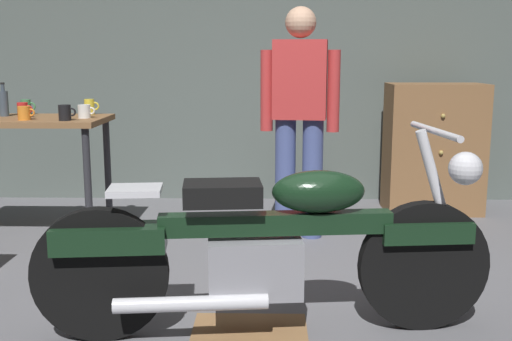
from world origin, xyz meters
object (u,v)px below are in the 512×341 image
at_px(person_standing, 300,112).
at_px(mug_green_speckled, 26,107).
at_px(motorcycle, 269,244).
at_px(mug_black_matte, 65,113).
at_px(wooden_dresser, 434,148).
at_px(bottle, 4,103).
at_px(mug_red_diner, 23,110).
at_px(mug_white_ceramic, 85,111).
at_px(mug_orange_travel, 24,113).
at_px(mug_yellow_tall, 90,107).

distance_m(person_standing, mug_green_speckled, 2.01).
distance_m(motorcycle, mug_black_matte, 1.94).
relative_size(wooden_dresser, bottle, 4.56).
bearing_deg(person_standing, mug_red_diner, 11.47).
xyz_separation_m(person_standing, mug_white_ceramic, (-1.51, -0.18, 0.02)).
distance_m(person_standing, mug_orange_travel, 1.90).
distance_m(mug_white_ceramic, mug_yellow_tall, 0.27).
bearing_deg(mug_orange_travel, mug_white_ceramic, 20.69).
height_order(wooden_dresser, mug_white_ceramic, wooden_dresser).
bearing_deg(mug_orange_travel, mug_green_speckled, 109.49).
bearing_deg(motorcycle, mug_yellow_tall, 121.80).
distance_m(motorcycle, mug_white_ceramic, 2.01).
bearing_deg(mug_white_ceramic, bottle, 168.86).
distance_m(mug_orange_travel, mug_yellow_tall, 0.52).
bearing_deg(mug_white_ceramic, mug_green_speckled, 154.77).
distance_m(mug_green_speckled, mug_orange_travel, 0.40).
bearing_deg(mug_black_matte, mug_orange_travel, 172.93).
relative_size(wooden_dresser, mug_orange_travel, 9.53).
bearing_deg(mug_green_speckled, motorcycle, -43.56).
height_order(mug_yellow_tall, bottle, bottle).
height_order(mug_green_speckled, mug_yellow_tall, mug_yellow_tall).
distance_m(mug_white_ceramic, mug_red_diner, 0.45).
xyz_separation_m(wooden_dresser, mug_white_ceramic, (-2.70, -0.96, 0.40)).
xyz_separation_m(person_standing, mug_red_diner, (-1.95, -0.15, 0.03)).
distance_m(mug_white_ceramic, bottle, 0.63).
bearing_deg(person_standing, mug_black_matte, 19.78).
relative_size(mug_yellow_tall, bottle, 0.47).
xyz_separation_m(wooden_dresser, mug_red_diner, (-3.14, -0.93, 0.40)).
bearing_deg(person_standing, mug_yellow_tall, 3.93).
height_order(mug_black_matte, mug_orange_travel, mug_black_matte).
height_order(mug_black_matte, bottle, bottle).
height_order(mug_white_ceramic, mug_orange_travel, same).
bearing_deg(mug_red_diner, mug_green_speckled, 105.31).
relative_size(motorcycle, mug_red_diner, 20.36).
relative_size(mug_green_speckled, bottle, 0.47).
height_order(mug_black_matte, mug_yellow_tall, mug_yellow_tall).
bearing_deg(mug_yellow_tall, bottle, -165.75).
distance_m(mug_yellow_tall, mug_red_diner, 0.47).
distance_m(mug_black_matte, mug_yellow_tall, 0.44).
height_order(motorcycle, mug_yellow_tall, mug_yellow_tall).
relative_size(mug_orange_travel, mug_yellow_tall, 1.02).
xyz_separation_m(wooden_dresser, mug_yellow_tall, (-2.74, -0.70, 0.41)).
bearing_deg(mug_orange_travel, mug_black_matte, -7.07).
relative_size(mug_green_speckled, mug_orange_travel, 0.97).
height_order(wooden_dresser, mug_orange_travel, wooden_dresser).
relative_size(motorcycle, mug_black_matte, 18.67).
bearing_deg(mug_green_speckled, mug_red_diner, -74.69).
bearing_deg(wooden_dresser, mug_black_matte, -157.69).
xyz_separation_m(person_standing, bottle, (-2.12, -0.06, 0.07)).
height_order(person_standing, bottle, person_standing).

